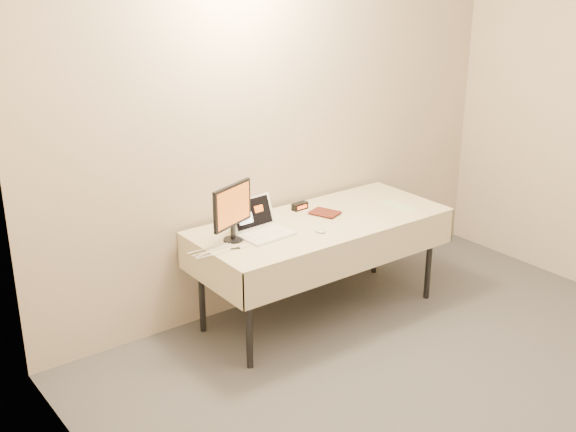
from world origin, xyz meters
TOP-DOWN VIEW (x-y plane):
  - back_wall at (0.00, 2.50)m, footprint 4.00×0.10m
  - table at (0.00, 2.05)m, footprint 1.86×0.81m
  - laptop at (-0.48, 2.10)m, footprint 0.36×0.33m
  - monitor at (-0.70, 2.10)m, footprint 0.36×0.17m
  - book at (0.03, 2.10)m, footprint 0.15×0.07m
  - alarm_clock at (0.01, 2.31)m, footprint 0.13×0.06m
  - clicker at (-0.16, 1.87)m, footprint 0.07×0.09m
  - paper_form at (0.65, 1.93)m, footprint 0.12×0.28m
  - usb_dongle at (-0.77, 1.97)m, footprint 0.06×0.03m

SIDE VIEW (x-z plane):
  - table at x=0.00m, z-range 0.31..1.05m
  - paper_form at x=0.65m, z-range 0.74..0.74m
  - usb_dongle at x=-0.77m, z-range 0.74..0.75m
  - clicker at x=-0.16m, z-range 0.74..0.76m
  - alarm_clock at x=0.01m, z-range 0.74..0.79m
  - laptop at x=-0.48m, z-range 0.68..0.91m
  - book at x=0.03m, z-range 0.74..0.94m
  - monitor at x=-0.70m, z-range 0.77..1.15m
  - back_wall at x=0.00m, z-range 0.00..2.70m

